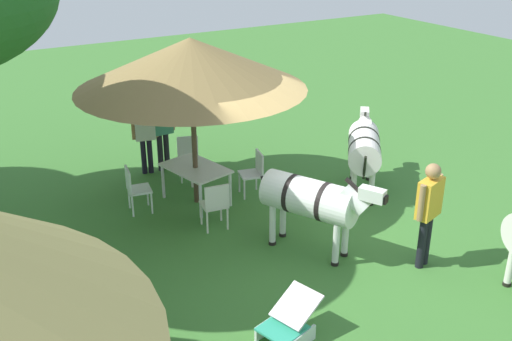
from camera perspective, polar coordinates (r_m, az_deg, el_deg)
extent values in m
plane|color=#3A732F|center=(10.77, 3.37, -5.76)|extent=(36.00, 36.00, 0.00)
cylinder|color=#4E3B29|center=(11.38, -5.90, 2.22)|extent=(0.10, 0.10, 2.30)
cone|color=olive|center=(10.90, -6.25, 10.14)|extent=(4.22, 4.22, 0.92)
cube|color=silver|center=(11.54, -5.81, 0.24)|extent=(1.47, 1.12, 0.04)
cylinder|color=silver|center=(11.07, -5.30, -2.92)|extent=(0.06, 0.06, 0.70)
cylinder|color=silver|center=(11.94, -8.86, -1.05)|extent=(0.06, 0.06, 0.70)
cylinder|color=silver|center=(11.48, -2.49, -1.82)|extent=(0.06, 0.06, 0.70)
cylinder|color=silver|center=(12.32, -6.13, -0.09)|extent=(0.06, 0.06, 0.70)
cube|color=silver|center=(10.70, -4.04, -3.26)|extent=(0.48, 0.50, 0.04)
cube|color=silver|center=(10.43, -3.75, -2.60)|extent=(0.10, 0.44, 0.45)
cylinder|color=silver|center=(10.90, -5.26, -4.09)|extent=(0.04, 0.04, 0.45)
cylinder|color=silver|center=(11.00, -3.37, -3.75)|extent=(0.04, 0.04, 0.45)
cylinder|color=silver|center=(10.60, -4.68, -4.93)|extent=(0.04, 0.04, 0.45)
cylinder|color=silver|center=(10.70, -2.74, -4.57)|extent=(0.04, 0.04, 0.45)
cube|color=silver|center=(11.88, -0.54, -0.35)|extent=(0.53, 0.51, 0.04)
cube|color=silver|center=(11.84, 0.34, 0.75)|extent=(0.44, 0.14, 0.45)
cylinder|color=silver|center=(11.76, -1.12, -1.82)|extent=(0.04, 0.04, 0.45)
cylinder|color=silver|center=(12.09, -1.60, -1.08)|extent=(0.04, 0.04, 0.45)
cylinder|color=silver|center=(11.85, 0.56, -1.60)|extent=(0.04, 0.04, 0.45)
cylinder|color=silver|center=(12.18, 0.03, -0.87)|extent=(0.04, 0.04, 0.45)
cube|color=silver|center=(12.66, -6.41, 1.05)|extent=(0.53, 0.55, 0.04)
cube|color=silver|center=(12.75, -6.56, 2.30)|extent=(0.17, 0.43, 0.45)
cylinder|color=silver|center=(12.60, -5.41, -0.13)|extent=(0.04, 0.04, 0.45)
cylinder|color=silver|center=(12.56, -7.13, -0.28)|extent=(0.04, 0.04, 0.45)
cylinder|color=silver|center=(12.93, -5.63, 0.50)|extent=(0.04, 0.04, 0.45)
cylinder|color=silver|center=(12.89, -7.30, 0.35)|extent=(0.04, 0.04, 0.45)
cube|color=silver|center=(11.45, -11.08, -1.79)|extent=(0.50, 0.49, 0.04)
cube|color=silver|center=(11.33, -12.11, -0.90)|extent=(0.44, 0.11, 0.45)
cylinder|color=silver|center=(11.74, -10.31, -2.28)|extent=(0.04, 0.04, 0.45)
cylinder|color=silver|center=(11.40, -9.93, -3.06)|extent=(0.04, 0.04, 0.45)
cylinder|color=silver|center=(11.69, -12.04, -2.54)|extent=(0.04, 0.04, 0.45)
cylinder|color=silver|center=(11.35, -11.71, -3.34)|extent=(0.04, 0.04, 0.45)
cylinder|color=black|center=(13.14, -10.09, 1.39)|extent=(0.11, 0.11, 0.78)
cylinder|color=black|center=(13.12, -10.68, 1.32)|extent=(0.11, 0.11, 0.78)
cube|color=silver|center=(12.89, -10.60, 4.09)|extent=(0.28, 0.45, 0.55)
cylinder|color=#A26F49|center=(12.92, -9.55, 4.29)|extent=(0.08, 0.08, 0.52)
cylinder|color=#A26F49|center=(12.86, -11.66, 4.03)|extent=(0.08, 0.08, 0.52)
sphere|color=#A26F49|center=(12.77, -10.73, 5.79)|extent=(0.21, 0.21, 0.21)
cylinder|color=black|center=(13.25, -8.54, 1.86)|extent=(0.12, 0.12, 0.85)
cylinder|color=black|center=(13.20, -9.14, 1.73)|extent=(0.12, 0.12, 0.85)
cube|color=#3D8A6C|center=(12.98, -9.04, 4.75)|extent=(0.22, 0.46, 0.60)
cylinder|color=#9C7257|center=(13.07, -8.00, 5.03)|extent=(0.09, 0.09, 0.56)
cylinder|color=#9C7257|center=(12.88, -10.10, 4.62)|extent=(0.09, 0.09, 0.56)
sphere|color=#9C7257|center=(12.85, -9.16, 6.58)|extent=(0.23, 0.23, 0.23)
cylinder|color=black|center=(9.87, 15.56, -6.67)|extent=(0.13, 0.13, 0.89)
cylinder|color=black|center=(9.99, 15.99, -6.31)|extent=(0.13, 0.13, 0.89)
cube|color=gold|center=(9.58, 16.27, -2.56)|extent=(0.36, 0.53, 0.63)
cylinder|color=#9F794E|center=(9.35, 15.53, -3.01)|extent=(0.09, 0.09, 0.59)
cylinder|color=#9F794E|center=(9.80, 17.00, -1.93)|extent=(0.09, 0.09, 0.59)
sphere|color=#9F794E|center=(9.40, 16.58, -0.06)|extent=(0.24, 0.24, 0.24)
cube|color=teal|center=(8.13, 2.56, -14.84)|extent=(0.65, 0.67, 0.03)
cube|color=white|center=(8.17, 3.88, -12.74)|extent=(0.65, 0.67, 0.30)
cube|color=silver|center=(8.37, 1.41, -14.51)|extent=(0.21, 0.59, 0.22)
cylinder|color=silver|center=(12.02, 10.30, 2.25)|extent=(1.61, 1.46, 0.62)
cylinder|color=black|center=(11.73, 10.33, 1.70)|extent=(0.46, 0.55, 0.64)
cylinder|color=black|center=(12.29, 10.28, 2.72)|extent=(0.46, 0.55, 0.64)
cylinder|color=silver|center=(12.70, 10.31, 4.28)|extent=(0.59, 0.55, 0.49)
cube|color=silver|center=(12.91, 10.34, 5.35)|extent=(0.42, 0.39, 0.20)
cube|color=black|center=(13.09, 10.31, 5.47)|extent=(0.17, 0.17, 0.12)
cube|color=black|center=(12.63, 10.37, 5.13)|extent=(0.31, 0.26, 0.28)
cylinder|color=silver|center=(12.79, 9.30, 0.74)|extent=(0.11, 0.11, 0.74)
cylinder|color=black|center=(12.93, 9.20, -0.65)|extent=(0.13, 0.13, 0.06)
cylinder|color=silver|center=(12.81, 10.83, 0.65)|extent=(0.11, 0.11, 0.74)
cylinder|color=black|center=(12.94, 10.72, -0.74)|extent=(0.13, 0.13, 0.06)
cylinder|color=silver|center=(11.71, 9.30, -1.49)|extent=(0.11, 0.11, 0.74)
cylinder|color=black|center=(11.85, 9.19, -2.98)|extent=(0.13, 0.13, 0.06)
cylinder|color=silver|center=(11.72, 10.97, -1.59)|extent=(0.11, 0.11, 0.74)
cylinder|color=black|center=(11.87, 10.85, -3.08)|extent=(0.13, 0.13, 0.06)
cylinder|color=black|center=(11.29, 10.33, 0.26)|extent=(0.21, 0.19, 0.53)
cylinder|color=silver|center=(9.76, 5.14, -2.61)|extent=(1.68, 1.27, 0.63)
cylinder|color=black|center=(9.89, 3.55, -2.18)|extent=(0.36, 0.61, 0.64)
cylinder|color=black|center=(9.65, 6.62, -3.01)|extent=(0.36, 0.61, 0.64)
cylinder|color=silver|center=(9.38, 9.40, -2.75)|extent=(0.60, 0.49, 0.49)
cube|color=silver|center=(9.22, 11.05, -2.27)|extent=(0.44, 0.34, 0.20)
cube|color=black|center=(9.18, 12.07, -2.70)|extent=(0.16, 0.16, 0.12)
cube|color=black|center=(9.30, 9.48, -1.65)|extent=(0.35, 0.20, 0.28)
cylinder|color=silver|center=(9.96, 8.53, -6.19)|extent=(0.11, 0.11, 0.74)
cylinder|color=black|center=(10.13, 8.41, -7.86)|extent=(0.13, 0.13, 0.06)
cylinder|color=silver|center=(9.68, 7.65, -7.06)|extent=(0.11, 0.11, 0.74)
cylinder|color=black|center=(9.86, 7.54, -8.76)|extent=(0.13, 0.13, 0.06)
cylinder|color=silver|center=(10.42, 2.59, -4.48)|extent=(0.11, 0.11, 0.74)
cylinder|color=black|center=(10.59, 2.56, -6.10)|extent=(0.13, 0.13, 0.06)
cylinder|color=silver|center=(10.16, 1.59, -5.25)|extent=(0.11, 0.11, 0.74)
cylinder|color=black|center=(10.33, 1.57, -6.91)|extent=(0.13, 0.13, 0.06)
cylinder|color=black|center=(10.17, 0.99, -2.00)|extent=(0.23, 0.15, 0.53)
cylinder|color=silver|center=(9.88, 23.15, -8.26)|extent=(0.11, 0.11, 0.75)
cylinder|color=black|center=(10.05, 22.84, -9.93)|extent=(0.13, 0.13, 0.06)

